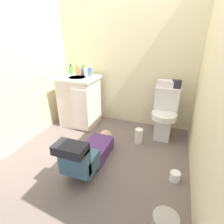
{
  "coord_description": "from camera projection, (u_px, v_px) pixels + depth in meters",
  "views": [
    {
      "loc": [
        0.82,
        -1.74,
        1.47
      ],
      "look_at": [
        0.04,
        0.4,
        0.45
      ],
      "focal_mm": 28.67,
      "sensor_mm": 36.0,
      "label": 1
    }
  ],
  "objects": [
    {
      "name": "faucet",
      "position": [
        82.0,
        72.0,
        2.92
      ],
      "size": [
        0.02,
        0.02,
        0.1
      ],
      "primitive_type": "cylinder",
      "color": "silver",
      "rests_on": "vanity_cabinet"
    },
    {
      "name": "bottle_blue",
      "position": [
        90.0,
        72.0,
        2.82
      ],
      "size": [
        0.06,
        0.06,
        0.14
      ],
      "primitive_type": "cylinder",
      "color": "#4366B5",
      "rests_on": "vanity_cabinet"
    },
    {
      "name": "wall_back",
      "position": [
        125.0,
        51.0,
        2.8
      ],
      "size": [
        2.37,
        0.08,
        2.4
      ],
      "primitive_type": "cube",
      "color": "beige",
      "rests_on": "ground_plane"
    },
    {
      "name": "bottle_pink",
      "position": [
        80.0,
        71.0,
        2.9
      ],
      "size": [
        0.04,
        0.04,
        0.14
      ],
      "primitive_type": "cylinder",
      "color": "pink",
      "rests_on": "vanity_cabinet"
    },
    {
      "name": "vanity_cabinet",
      "position": [
        80.0,
        101.0,
        2.98
      ],
      "size": [
        0.6,
        0.53,
        0.82
      ],
      "color": "beige",
      "rests_on": "ground_plane"
    },
    {
      "name": "wall_right",
      "position": [
        220.0,
        67.0,
        1.49
      ],
      "size": [
        0.08,
        2.14,
        2.4
      ],
      "primitive_type": "cube",
      "color": "beige",
      "rests_on": "ground_plane"
    },
    {
      "name": "paper_towel_roll",
      "position": [
        139.0,
        136.0,
        2.55
      ],
      "size": [
        0.11,
        0.11,
        0.22
      ],
      "primitive_type": "cylinder",
      "color": "white",
      "rests_on": "ground_plane"
    },
    {
      "name": "bottle_amber",
      "position": [
        77.0,
        70.0,
        2.95
      ],
      "size": [
        0.04,
        0.04,
        0.15
      ],
      "primitive_type": "cylinder",
      "color": "gold",
      "rests_on": "vanity_cabinet"
    },
    {
      "name": "wall_left",
      "position": [
        11.0,
        56.0,
        2.21
      ],
      "size": [
        0.08,
        2.14,
        2.4
      ],
      "primitive_type": "cube",
      "color": "beige",
      "rests_on": "ground_plane"
    },
    {
      "name": "soap_dispenser",
      "position": [
        71.0,
        70.0,
        2.95
      ],
      "size": [
        0.06,
        0.06,
        0.17
      ],
      "color": "#4A9B53",
      "rests_on": "vanity_cabinet"
    },
    {
      "name": "bottle_clear",
      "position": [
        86.0,
        72.0,
        2.82
      ],
      "size": [
        0.05,
        0.05,
        0.13
      ],
      "primitive_type": "cylinder",
      "color": "silver",
      "rests_on": "vanity_cabinet"
    },
    {
      "name": "toilet",
      "position": [
        165.0,
        114.0,
        2.62
      ],
      "size": [
        0.36,
        0.46,
        0.75
      ],
      "color": "silver",
      "rests_on": "ground_plane"
    },
    {
      "name": "ground_plane",
      "position": [
        99.0,
        156.0,
        2.35
      ],
      "size": [
        2.71,
        3.14,
        0.04
      ],
      "primitive_type": "cube",
      "color": "#6A5B55"
    },
    {
      "name": "person_plumber",
      "position": [
        89.0,
        153.0,
        2.09
      ],
      "size": [
        0.39,
        1.06,
        0.52
      ],
      "color": "#512D6B",
      "rests_on": "ground_plane"
    },
    {
      "name": "tissue_box",
      "position": [
        166.0,
        83.0,
        2.54
      ],
      "size": [
        0.22,
        0.11,
        0.1
      ],
      "primitive_type": "cube",
      "color": "silver",
      "rests_on": "toilet"
    },
    {
      "name": "bottle_green",
      "position": [
        84.0,
        70.0,
        2.88
      ],
      "size": [
        0.04,
        0.04,
        0.17
      ],
      "primitive_type": "cylinder",
      "color": "#50A153",
      "rests_on": "vanity_cabinet"
    },
    {
      "name": "toilet_paper_roll",
      "position": [
        175.0,
        176.0,
        1.92
      ],
      "size": [
        0.11,
        0.11,
        0.1
      ],
      "primitive_type": "cylinder",
      "color": "white",
      "rests_on": "ground_plane"
    },
    {
      "name": "toiletry_bag",
      "position": [
        177.0,
        84.0,
        2.49
      ],
      "size": [
        0.12,
        0.09,
        0.11
      ],
      "primitive_type": "cube",
      "color": "#26262D",
      "rests_on": "toilet"
    }
  ]
}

